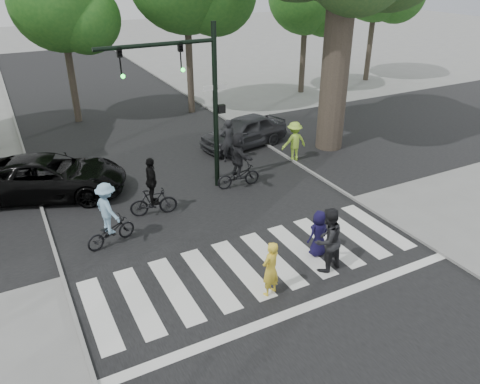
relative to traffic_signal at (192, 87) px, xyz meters
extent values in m
plane|color=gray|center=(-0.35, -6.20, -3.90)|extent=(120.00, 120.00, 0.00)
cube|color=black|center=(-0.35, -1.20, -3.90)|extent=(10.00, 70.00, 0.01)
cube|color=black|center=(-0.35, 1.80, -3.89)|extent=(70.00, 10.00, 0.01)
cube|color=gray|center=(-5.40, -1.20, -3.85)|extent=(0.10, 70.00, 0.10)
cube|color=gray|center=(4.70, -1.20, -3.85)|extent=(0.10, 70.00, 0.10)
cube|color=silver|center=(-4.85, -5.20, -3.89)|extent=(0.55, 3.00, 0.01)
cube|color=silver|center=(-3.85, -5.20, -3.89)|extent=(0.55, 3.00, 0.01)
cube|color=silver|center=(-2.85, -5.20, -3.89)|extent=(0.55, 3.00, 0.01)
cube|color=silver|center=(-1.85, -5.20, -3.89)|extent=(0.55, 3.00, 0.01)
cube|color=silver|center=(-0.85, -5.20, -3.89)|extent=(0.55, 3.00, 0.01)
cube|color=silver|center=(0.15, -5.20, -3.89)|extent=(0.55, 3.00, 0.01)
cube|color=silver|center=(1.15, -5.20, -3.89)|extent=(0.55, 3.00, 0.01)
cube|color=silver|center=(2.15, -5.20, -3.89)|extent=(0.55, 3.00, 0.01)
cube|color=silver|center=(3.15, -5.20, -3.89)|extent=(0.55, 3.00, 0.01)
cube|color=silver|center=(4.15, -5.20, -3.89)|extent=(0.55, 3.00, 0.01)
cube|color=silver|center=(-0.35, -7.40, -3.89)|extent=(10.00, 0.30, 0.01)
cylinder|color=black|center=(0.85, 0.00, -0.90)|extent=(0.18, 0.18, 6.00)
cylinder|color=black|center=(-1.15, 0.00, 1.50)|extent=(4.00, 0.14, 0.14)
imported|color=black|center=(-0.35, 0.00, 1.05)|extent=(0.16, 0.20, 1.00)
sphere|color=#19E533|center=(-0.35, -0.12, 0.65)|extent=(0.14, 0.14, 0.14)
imported|color=black|center=(-2.35, 0.00, 1.05)|extent=(0.16, 0.20, 1.00)
sphere|color=#19E533|center=(-2.35, -0.12, 0.65)|extent=(0.14, 0.14, 0.14)
cube|color=black|center=(1.07, 0.00, -0.90)|extent=(0.28, 0.18, 0.30)
cube|color=#FF660C|center=(1.18, 0.00, -0.90)|extent=(0.02, 0.14, 0.20)
cube|color=white|center=(0.85, 0.00, -0.10)|extent=(0.90, 0.04, 0.18)
cylinder|color=brown|center=(7.15, 1.30, -0.40)|extent=(1.20, 1.20, 7.00)
cylinder|color=brown|center=(-2.35, 10.60, -1.10)|extent=(0.36, 0.36, 5.60)
sphere|color=#246220|center=(-2.35, 10.60, 2.10)|extent=(4.80, 4.80, 4.80)
sphere|color=#246220|center=(-1.39, 9.88, 1.30)|extent=(3.36, 3.36, 3.36)
cylinder|color=brown|center=(3.65, 9.30, -0.54)|extent=(0.36, 0.36, 6.72)
cylinder|color=brown|center=(11.65, 10.10, -1.17)|extent=(0.36, 0.36, 5.46)
sphere|color=#246220|center=(12.57, 9.41, 1.17)|extent=(3.22, 3.22, 3.22)
cylinder|color=brown|center=(17.65, 10.70, -0.82)|extent=(0.36, 0.36, 6.16)
imported|color=yellow|center=(-0.71, -6.49, -3.12)|extent=(0.66, 0.54, 1.56)
imported|color=#130E34|center=(1.47, -5.59, -3.19)|extent=(0.75, 0.53, 1.43)
imported|color=black|center=(1.22, -6.29, -2.94)|extent=(1.05, 0.88, 1.91)
imported|color=black|center=(-3.76, -2.19, -3.48)|extent=(1.70, 1.03, 0.84)
imported|color=#87B4D3|center=(-3.76, -2.19, -2.67)|extent=(0.89, 1.18, 1.62)
imported|color=black|center=(-2.03, -1.06, -3.42)|extent=(1.65, 0.76, 0.96)
imported|color=black|center=(-2.03, -1.06, -2.65)|extent=(0.59, 1.03, 1.65)
imported|color=black|center=(1.52, -0.46, -3.45)|extent=(1.74, 0.71, 0.90)
imported|color=black|center=(1.52, -0.46, -2.60)|extent=(0.62, 1.62, 1.72)
imported|color=black|center=(-4.90, 2.10, -3.15)|extent=(5.96, 4.36, 1.51)
imported|color=#333438|center=(3.73, 3.21, -3.18)|extent=(4.46, 2.44, 1.44)
imported|color=#B0E542|center=(4.81, 0.71, -3.04)|extent=(1.15, 0.70, 1.73)
imported|color=black|center=(2.29, 1.98, -2.97)|extent=(0.71, 0.49, 1.86)
camera|label=1|loc=(-5.94, -14.74, 3.98)|focal=35.00mm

